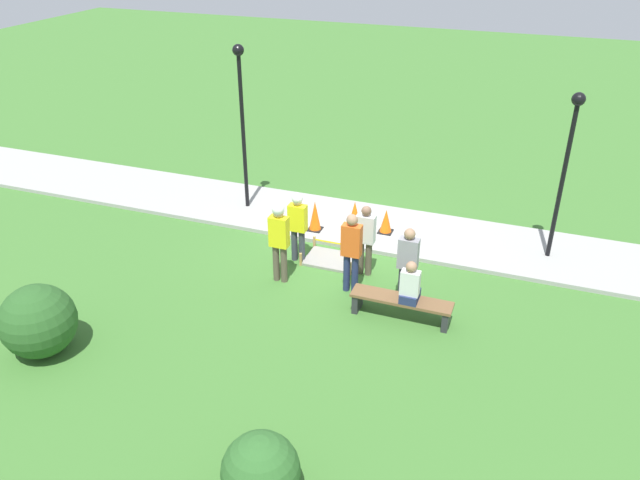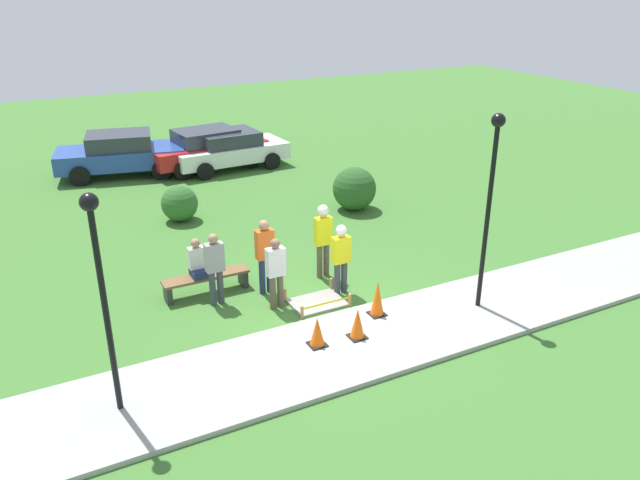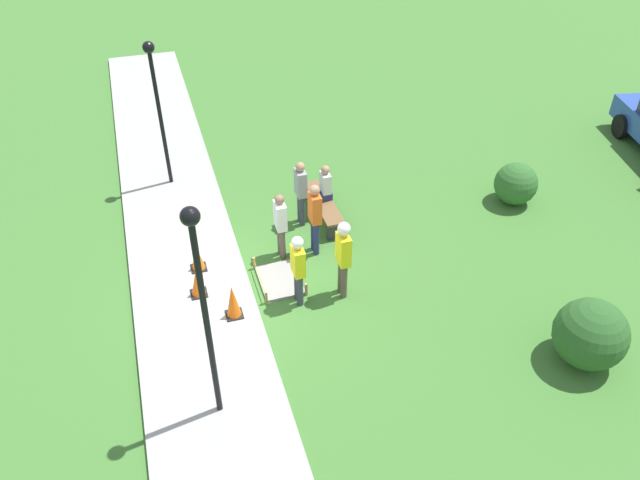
% 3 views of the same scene
% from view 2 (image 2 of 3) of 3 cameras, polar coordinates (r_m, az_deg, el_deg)
% --- Properties ---
extents(ground_plane, '(60.00, 60.00, 0.00)m').
position_cam_2_polar(ground_plane, '(13.39, 1.08, -7.04)').
color(ground_plane, '#3D702D').
extents(sidewalk, '(28.00, 2.44, 0.10)m').
position_cam_2_polar(sidewalk, '(12.46, 3.79, -9.32)').
color(sidewalk, '#9E9E99').
rests_on(sidewalk, ground_plane).
extents(wet_concrete_patch, '(1.21, 0.91, 0.31)m').
position_cam_2_polar(wet_concrete_patch, '(13.86, -0.25, -5.74)').
color(wet_concrete_patch, gray).
rests_on(wet_concrete_patch, ground_plane).
extents(traffic_cone_near_patch, '(0.34, 0.34, 0.60)m').
position_cam_2_polar(traffic_cone_near_patch, '(12.11, -0.26, -8.38)').
color(traffic_cone_near_patch, black).
rests_on(traffic_cone_near_patch, sidewalk).
extents(traffic_cone_far_patch, '(0.34, 0.34, 0.64)m').
position_cam_2_polar(traffic_cone_far_patch, '(12.36, 3.45, -7.62)').
color(traffic_cone_far_patch, black).
rests_on(traffic_cone_far_patch, sidewalk).
extents(traffic_cone_sidewalk_edge, '(0.34, 0.34, 0.76)m').
position_cam_2_polar(traffic_cone_sidewalk_edge, '(13.15, 5.27, -5.35)').
color(traffic_cone_sidewalk_edge, black).
rests_on(traffic_cone_sidewalk_edge, sidewalk).
extents(park_bench, '(1.98, 0.44, 0.46)m').
position_cam_2_polar(park_bench, '(14.41, -10.38, -3.62)').
color(park_bench, '#2D2D33').
rests_on(park_bench, ground_plane).
extents(person_seated_on_bench, '(0.36, 0.44, 0.89)m').
position_cam_2_polar(person_seated_on_bench, '(14.21, -11.17, -1.94)').
color(person_seated_on_bench, navy).
rests_on(person_seated_on_bench, park_bench).
extents(worker_supervisor, '(0.40, 0.27, 1.84)m').
position_cam_2_polar(worker_supervisor, '(14.65, 0.28, 0.54)').
color(worker_supervisor, brown).
rests_on(worker_supervisor, ground_plane).
extents(worker_assistant, '(0.40, 0.24, 1.67)m').
position_cam_2_polar(worker_assistant, '(13.93, 1.93, -1.26)').
color(worker_assistant, '#383D47').
rests_on(worker_assistant, ground_plane).
extents(bystander_in_orange_shirt, '(0.40, 0.23, 1.78)m').
position_cam_2_polar(bystander_in_orange_shirt, '(13.98, -5.06, -1.11)').
color(bystander_in_orange_shirt, navy).
rests_on(bystander_in_orange_shirt, ground_plane).
extents(bystander_in_gray_shirt, '(0.40, 0.22, 1.63)m').
position_cam_2_polar(bystander_in_gray_shirt, '(13.35, -4.06, -2.73)').
color(bystander_in_gray_shirt, brown).
rests_on(bystander_in_gray_shirt, ground_plane).
extents(bystander_in_white_shirt, '(0.40, 0.22, 1.68)m').
position_cam_2_polar(bystander_in_white_shirt, '(13.65, -9.59, -2.28)').
color(bystander_in_white_shirt, '#383D47').
rests_on(bystander_in_white_shirt, ground_plane).
extents(lamppost_near, '(0.28, 0.28, 4.18)m').
position_cam_2_polar(lamppost_near, '(13.01, 15.37, 4.77)').
color(lamppost_near, black).
rests_on(lamppost_near, sidewalk).
extents(lamppost_far, '(0.28, 0.28, 3.76)m').
position_cam_2_polar(lamppost_far, '(9.96, -19.48, -2.92)').
color(lamppost_far, black).
rests_on(lamppost_far, sidewalk).
extents(parked_car_white, '(4.37, 2.34, 1.38)m').
position_cam_2_polar(parked_car_white, '(23.82, -8.38, 8.24)').
color(parked_car_white, white).
rests_on(parked_car_white, ground_plane).
extents(parked_car_blue, '(4.73, 2.85, 1.54)m').
position_cam_2_polar(parked_car_blue, '(23.78, -17.79, 7.56)').
color(parked_car_blue, '#28479E').
rests_on(parked_car_blue, ground_plane).
extents(parked_car_red, '(4.52, 2.44, 1.46)m').
position_cam_2_polar(parked_car_red, '(23.93, -10.35, 8.30)').
color(parked_car_red, red).
rests_on(parked_car_red, ground_plane).
extents(shrub_rounded_near, '(1.07, 1.07, 1.07)m').
position_cam_2_polar(shrub_rounded_near, '(18.79, -12.72, 3.28)').
color(shrub_rounded_near, '#2D6028').
rests_on(shrub_rounded_near, ground_plane).
extents(shrub_rounded_mid, '(1.34, 1.34, 1.34)m').
position_cam_2_polar(shrub_rounded_mid, '(19.23, 3.16, 4.71)').
color(shrub_rounded_mid, '#285623').
rests_on(shrub_rounded_mid, ground_plane).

